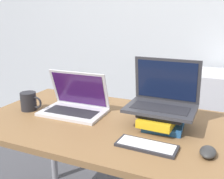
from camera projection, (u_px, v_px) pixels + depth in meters
The scene contains 8 objects.
wall_back at pixel (181, 7), 2.45m from camera, with size 8.00×0.05×2.70m.
desk at pixel (125, 137), 1.38m from camera, with size 1.57×0.79×0.74m.
laptop_left at pixel (75, 104), 1.51m from camera, with size 0.37×0.24×0.24m.
book_stack at pixel (162, 118), 1.32m from camera, with size 0.22×0.28×0.09m.
laptop_on_books at pixel (163, 99), 1.32m from camera, with size 0.34×0.24×0.25m.
wireless_keyboard at pixel (147, 146), 1.12m from camera, with size 0.27×0.12×0.01m.
mouse at pixel (208, 152), 1.05m from camera, with size 0.06×0.10×0.03m.
mug at pixel (29, 101), 1.55m from camera, with size 0.14×0.09×0.11m.
Camera 1 is at (0.45, -0.78, 1.29)m, focal length 42.00 mm.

